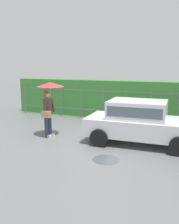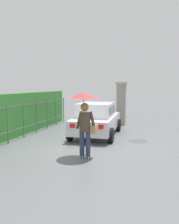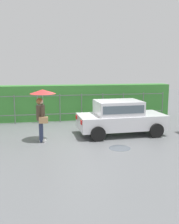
% 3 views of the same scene
% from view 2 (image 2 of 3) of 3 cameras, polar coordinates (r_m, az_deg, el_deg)
% --- Properties ---
extents(ground_plane, '(40.00, 40.00, 0.00)m').
position_cam_2_polar(ground_plane, '(9.43, 0.60, -7.50)').
color(ground_plane, slate).
extents(car, '(3.80, 1.98, 1.48)m').
position_cam_2_polar(car, '(10.77, 1.62, -1.41)').
color(car, silver).
rests_on(car, ground).
extents(pedestrian, '(1.00, 1.00, 2.04)m').
position_cam_2_polar(pedestrian, '(7.41, -1.16, 0.40)').
color(pedestrian, '#2D3856').
rests_on(pedestrian, ground).
extents(gate_pillar, '(0.60, 0.60, 2.42)m').
position_cam_2_polar(gate_pillar, '(13.86, 7.49, 2.08)').
color(gate_pillar, gray).
rests_on(gate_pillar, ground).
extents(fence_section, '(10.39, 0.05, 1.50)m').
position_cam_2_polar(fence_section, '(10.29, -16.97, -1.94)').
color(fence_section, '#59605B').
rests_on(fence_section, ground).
extents(hedge_row, '(11.34, 0.90, 1.90)m').
position_cam_2_polar(hedge_row, '(10.69, -20.33, -1.08)').
color(hedge_row, '#387F33').
rests_on(hedge_row, ground).
extents(puddle_near, '(0.79, 0.79, 0.00)m').
position_cam_2_polar(puddle_near, '(10.06, 11.32, -6.73)').
color(puddle_near, '#4C545B').
rests_on(puddle_near, ground).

